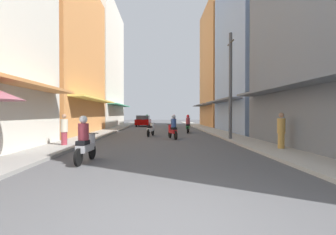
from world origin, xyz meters
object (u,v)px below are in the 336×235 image
object	(u,v)px
parked_car	(143,121)
pedestrian_foreground	(64,131)
motorbike_red	(173,128)
motorbike_white	(151,129)
pedestrian_crossing	(281,132)
motorbike_blue	(174,122)
motorbike_silver	(85,142)
utility_pole	(230,86)
motorbike_black	(147,120)
motorbike_green	(188,125)

from	to	relation	value
parked_car	pedestrian_foreground	size ratio (longest dim) A/B	2.55
motorbike_red	pedestrian_foreground	xyz separation A→B (m)	(-5.54, -3.93, 0.11)
motorbike_white	pedestrian_crossing	bearing A→B (deg)	-51.98
pedestrian_foreground	pedestrian_crossing	size ratio (longest dim) A/B	0.96
motorbike_blue	motorbike_silver	world-z (taller)	same
utility_pole	motorbike_black	bearing A→B (deg)	105.54
parked_car	utility_pole	size ratio (longest dim) A/B	0.63
motorbike_silver	utility_pole	xyz separation A→B (m)	(6.82, 6.77, 2.67)
motorbike_silver	pedestrian_foreground	world-z (taller)	pedestrian_foreground
motorbike_black	motorbike_white	bearing A→B (deg)	-86.28
motorbike_red	parked_car	bearing A→B (deg)	100.16
motorbike_black	pedestrian_crossing	bearing A→B (deg)	-74.88
motorbike_green	motorbike_blue	bearing A→B (deg)	97.17
motorbike_white	parked_car	size ratio (longest dim) A/B	0.43
pedestrian_crossing	motorbike_white	bearing A→B (deg)	128.02
pedestrian_foreground	pedestrian_crossing	xyz separation A→B (m)	(10.03, -1.60, 0.03)
motorbike_green	motorbike_white	bearing A→B (deg)	-135.57
motorbike_silver	pedestrian_crossing	world-z (taller)	pedestrian_crossing
motorbike_green	motorbike_black	size ratio (longest dim) A/B	0.99
pedestrian_foreground	pedestrian_crossing	distance (m)	10.16
motorbike_blue	pedestrian_foreground	bearing A→B (deg)	-111.26
motorbike_red	utility_pole	world-z (taller)	utility_pole
motorbike_green	motorbike_black	distance (m)	16.69
motorbike_silver	motorbike_black	size ratio (longest dim) A/B	1.00
motorbike_silver	motorbike_red	xyz separation A→B (m)	(3.34, 7.90, 0.00)
motorbike_green	pedestrian_crossing	xyz separation A→B (m)	(2.90, -10.73, 0.14)
motorbike_blue	pedestrian_foreground	xyz separation A→B (m)	(-6.26, -16.08, 0.11)
motorbike_black	utility_pole	world-z (taller)	utility_pole
parked_car	motorbike_silver	bearing A→B (deg)	-90.63
motorbike_blue	parked_car	bearing A→B (deg)	127.45
motorbike_blue	motorbike_red	size ratio (longest dim) A/B	1.01
motorbike_white	motorbike_black	bearing A→B (deg)	93.72
motorbike_black	utility_pole	bearing A→B (deg)	-74.46
utility_pole	motorbike_blue	bearing A→B (deg)	101.75
motorbike_white	pedestrian_foreground	xyz separation A→B (m)	(-4.02, -6.09, 0.31)
motorbike_green	utility_pole	xyz separation A→B (m)	(1.89, -6.33, 2.67)
pedestrian_foreground	pedestrian_crossing	world-z (taller)	pedestrian_crossing
motorbike_white	motorbike_green	world-z (taller)	motorbike_green
motorbike_blue	parked_car	distance (m)	6.21
motorbike_white	motorbike_black	xyz separation A→B (m)	(-1.25, 19.16, 0.20)
motorbike_blue	pedestrian_crossing	world-z (taller)	pedestrian_crossing
pedestrian_crossing	motorbike_green	bearing A→B (deg)	105.12
parked_car	utility_pole	distance (m)	19.53
motorbike_white	motorbike_red	bearing A→B (deg)	-54.84
parked_car	pedestrian_crossing	world-z (taller)	pedestrian_crossing
motorbike_blue	motorbike_green	bearing A→B (deg)	-82.83
parked_car	pedestrian_foreground	distance (m)	21.16
motorbike_blue	parked_car	size ratio (longest dim) A/B	0.43
motorbike_white	motorbike_blue	size ratio (longest dim) A/B	0.99
motorbike_red	motorbike_black	distance (m)	21.49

